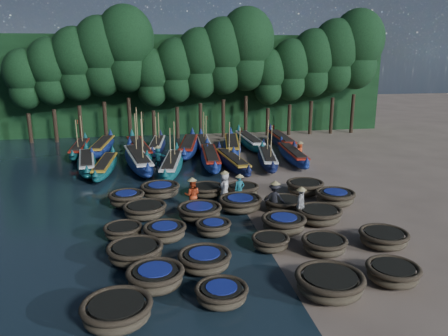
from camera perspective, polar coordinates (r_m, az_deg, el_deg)
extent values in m
plane|color=gray|center=(24.89, 2.15, -4.63)|extent=(120.00, 120.00, 0.00)
cube|color=black|center=(46.82, -3.77, 10.82)|extent=(40.00, 3.00, 10.00)
ellipsoid|color=brown|center=(14.84, -13.78, -18.07)|extent=(2.39, 2.39, 0.70)
torus|color=#382F21|center=(14.67, -13.87, -16.98)|extent=(2.28, 2.28, 0.21)
cylinder|color=black|center=(14.65, -13.88, -16.84)|extent=(1.74, 1.74, 0.06)
ellipsoid|color=brown|center=(16.46, -8.93, -14.25)|extent=(2.57, 2.57, 0.72)
torus|color=#382F21|center=(16.30, -8.98, -13.21)|extent=(2.13, 2.13, 0.22)
cylinder|color=black|center=(16.28, -8.98, -13.08)|extent=(1.61, 1.61, 0.07)
cylinder|color=navy|center=(16.25, -8.99, -12.94)|extent=(1.24, 1.24, 0.04)
ellipsoid|color=brown|center=(15.50, -0.32, -16.35)|extent=(2.17, 2.17, 0.57)
torus|color=#382F21|center=(15.36, -0.32, -15.49)|extent=(1.86, 1.86, 0.17)
cylinder|color=black|center=(15.34, -0.32, -15.38)|extent=(1.41, 1.41, 0.05)
cylinder|color=navy|center=(15.33, -0.32, -15.27)|extent=(1.09, 1.09, 0.03)
ellipsoid|color=brown|center=(16.30, 13.60, -14.76)|extent=(2.58, 2.58, 0.74)
torus|color=#382F21|center=(16.13, 13.68, -13.68)|extent=(2.47, 2.47, 0.22)
cylinder|color=black|center=(16.11, 13.69, -13.54)|extent=(1.88, 1.88, 0.07)
ellipsoid|color=brown|center=(17.77, 21.15, -12.93)|extent=(2.16, 2.16, 0.65)
torus|color=#382F21|center=(17.63, 21.25, -12.05)|extent=(2.01, 2.01, 0.20)
cylinder|color=black|center=(17.62, 21.26, -11.93)|extent=(1.52, 1.52, 0.06)
ellipsoid|color=brown|center=(18.49, -11.52, -10.99)|extent=(2.48, 2.48, 0.68)
torus|color=#382F21|center=(18.36, -11.57, -10.10)|extent=(2.32, 2.32, 0.21)
cylinder|color=black|center=(18.34, -11.57, -9.98)|extent=(1.77, 1.77, 0.06)
ellipsoid|color=brown|center=(17.54, -2.54, -12.21)|extent=(2.29, 2.29, 0.67)
torus|color=#382F21|center=(17.40, -2.55, -11.29)|extent=(2.13, 2.13, 0.20)
cylinder|color=black|center=(17.38, -2.55, -11.18)|extent=(1.62, 1.62, 0.06)
cylinder|color=navy|center=(17.36, -2.56, -11.06)|extent=(1.24, 1.24, 0.04)
ellipsoid|color=brown|center=(19.26, 6.08, -9.84)|extent=(1.85, 1.85, 0.58)
torus|color=#382F21|center=(19.15, 6.11, -9.10)|extent=(1.67, 1.67, 0.18)
cylinder|color=black|center=(19.14, 6.11, -9.00)|extent=(1.25, 1.25, 0.05)
ellipsoid|color=brown|center=(19.32, 12.95, -9.98)|extent=(1.80, 1.80, 0.64)
torus|color=#382F21|center=(19.20, 13.00, -9.17)|extent=(1.95, 1.95, 0.19)
cylinder|color=black|center=(19.18, 13.01, -9.06)|extent=(1.48, 1.48, 0.06)
ellipsoid|color=brown|center=(20.69, 20.10, -8.81)|extent=(2.42, 2.42, 0.65)
torus|color=#382F21|center=(20.57, 20.17, -8.03)|extent=(2.16, 2.16, 0.20)
cylinder|color=black|center=(20.55, 20.18, -7.93)|extent=(1.65, 1.65, 0.06)
ellipsoid|color=brown|center=(20.80, -13.04, -8.22)|extent=(2.13, 2.13, 0.58)
torus|color=#382F21|center=(20.70, -13.08, -7.53)|extent=(1.78, 1.78, 0.17)
cylinder|color=black|center=(20.68, -13.09, -7.44)|extent=(1.35, 1.35, 0.05)
ellipsoid|color=brown|center=(20.23, -7.73, -8.51)|extent=(2.39, 2.39, 0.66)
torus|color=#382F21|center=(20.11, -7.76, -7.69)|extent=(1.99, 1.99, 0.20)
cylinder|color=black|center=(20.10, -7.76, -7.59)|extent=(1.50, 1.50, 0.06)
cylinder|color=navy|center=(20.08, -7.77, -7.48)|extent=(1.15, 1.15, 0.04)
ellipsoid|color=brown|center=(20.64, -1.40, -7.98)|extent=(2.06, 2.06, 0.60)
torus|color=#382F21|center=(20.53, -1.40, -7.26)|extent=(1.71, 1.71, 0.18)
cylinder|color=black|center=(20.52, -1.40, -7.17)|extent=(1.28, 1.28, 0.05)
cylinder|color=navy|center=(20.50, -1.41, -7.08)|extent=(0.98, 0.98, 0.04)
ellipsoid|color=brown|center=(20.96, 7.80, -7.52)|extent=(2.55, 2.55, 0.75)
torus|color=#382F21|center=(20.83, 7.83, -6.62)|extent=(2.15, 2.15, 0.23)
cylinder|color=black|center=(20.82, 7.84, -6.50)|extent=(1.61, 1.61, 0.07)
cylinder|color=navy|center=(20.80, 7.84, -6.38)|extent=(1.24, 1.24, 0.05)
ellipsoid|color=brown|center=(22.47, 12.29, -6.23)|extent=(2.81, 2.81, 0.71)
torus|color=#382F21|center=(22.35, 12.34, -5.44)|extent=(2.30, 2.30, 0.21)
cylinder|color=black|center=(22.34, 12.34, -5.34)|extent=(1.75, 1.75, 0.06)
ellipsoid|color=brown|center=(22.98, -10.27, -5.67)|extent=(2.41, 2.41, 0.68)
torus|color=#382F21|center=(22.87, -10.31, -4.92)|extent=(2.25, 2.25, 0.21)
cylinder|color=black|center=(22.86, -10.31, -4.83)|extent=(1.71, 1.71, 0.06)
ellipsoid|color=brown|center=(22.47, -3.21, -5.94)|extent=(2.83, 2.83, 0.67)
torus|color=#382F21|center=(22.36, -3.22, -5.19)|extent=(2.30, 2.30, 0.20)
cylinder|color=black|center=(22.34, -3.22, -5.09)|extent=(1.76, 1.76, 0.06)
cylinder|color=navy|center=(22.33, -3.22, -4.99)|extent=(1.35, 1.35, 0.04)
ellipsoid|color=brown|center=(23.57, 2.12, -4.86)|extent=(2.48, 2.48, 0.70)
torus|color=#382F21|center=(23.46, 2.13, -4.10)|extent=(2.36, 2.36, 0.21)
cylinder|color=black|center=(23.45, 2.13, -4.00)|extent=(1.80, 1.80, 0.06)
cylinder|color=navy|center=(23.44, 2.13, -3.91)|extent=(1.38, 1.38, 0.04)
ellipsoid|color=brown|center=(23.83, 7.79, -4.86)|extent=(2.43, 2.43, 0.64)
torus|color=#382F21|center=(23.73, 7.82, -4.18)|extent=(2.12, 2.12, 0.19)
cylinder|color=black|center=(23.72, 7.82, -4.09)|extent=(1.62, 1.62, 0.06)
ellipsoid|color=brown|center=(25.22, 14.30, -3.96)|extent=(2.10, 2.10, 0.73)
torus|color=#382F21|center=(25.11, 14.35, -3.22)|extent=(2.23, 2.23, 0.22)
cylinder|color=black|center=(25.10, 14.36, -3.12)|extent=(1.69, 1.69, 0.07)
cylinder|color=navy|center=(25.09, 14.36, -3.03)|extent=(1.30, 1.30, 0.04)
ellipsoid|color=brown|center=(24.87, -12.60, -4.14)|extent=(2.35, 2.35, 0.72)
torus|color=#382F21|center=(24.76, -12.64, -3.40)|extent=(2.01, 2.01, 0.22)
cylinder|color=black|center=(24.75, -12.65, -3.31)|extent=(1.50, 1.50, 0.07)
cylinder|color=navy|center=(24.73, -12.66, -3.21)|extent=(1.16, 1.16, 0.04)
ellipsoid|color=brown|center=(25.99, -8.33, -3.09)|extent=(2.63, 2.63, 0.73)
torus|color=#382F21|center=(25.89, -8.35, -2.37)|extent=(2.33, 2.33, 0.22)
cylinder|color=black|center=(25.88, -8.36, -2.27)|extent=(1.77, 1.77, 0.07)
cylinder|color=navy|center=(25.87, -8.36, -2.18)|extent=(1.36, 1.36, 0.04)
ellipsoid|color=brown|center=(25.94, -2.32, -3.08)|extent=(2.29, 2.29, 0.63)
torus|color=#382F21|center=(25.85, -2.33, -2.46)|extent=(2.10, 2.10, 0.19)
cylinder|color=black|center=(25.84, -2.33, -2.38)|extent=(1.60, 1.60, 0.06)
ellipsoid|color=brown|center=(25.71, 2.39, -3.16)|extent=(2.22, 2.22, 0.70)
torus|color=#382F21|center=(25.61, 2.40, -2.46)|extent=(1.99, 1.99, 0.21)
cylinder|color=black|center=(25.60, 2.40, -2.37)|extent=(1.49, 1.49, 0.06)
ellipsoid|color=brown|center=(26.70, 10.52, -2.68)|extent=(2.45, 2.45, 0.73)
torus|color=#382F21|center=(26.60, 10.56, -1.97)|extent=(2.26, 2.26, 0.22)
cylinder|color=black|center=(26.59, 10.56, -1.88)|extent=(1.71, 1.71, 0.07)
ellipsoid|color=#0E4A52|center=(33.26, -17.47, 0.57)|extent=(2.40, 7.77, 0.96)
cone|color=#0E4A52|center=(36.77, -17.60, 2.88)|extent=(0.42, 0.42, 0.57)
cone|color=#0E4A52|center=(29.50, -17.49, -0.06)|extent=(0.42, 0.42, 0.48)
cube|color=white|center=(33.17, -17.52, 1.24)|extent=(1.80, 6.01, 0.11)
cube|color=black|center=(33.15, -17.53, 1.37)|extent=(1.44, 5.22, 0.10)
ellipsoid|color=#0E4A52|center=(32.00, -15.24, 0.13)|extent=(1.85, 7.24, 0.90)
cone|color=#0E4A52|center=(35.21, -14.36, 2.49)|extent=(0.39, 0.39, 0.54)
cone|color=#0E4A52|center=(28.55, -16.48, -0.61)|extent=(0.39, 0.39, 0.45)
cube|color=#BF8D23|center=(31.91, -15.29, 0.78)|extent=(1.38, 5.61, 0.11)
cube|color=black|center=(31.89, -15.30, 0.91)|extent=(1.08, 4.87, 0.09)
ellipsoid|color=navy|center=(32.75, -11.16, 0.91)|extent=(3.09, 9.06, 1.11)
cone|color=navy|center=(36.81, -12.24, 3.55)|extent=(0.49, 0.49, 0.67)
cone|color=navy|center=(28.42, -9.91, 0.22)|extent=(0.49, 0.49, 0.56)
cube|color=white|center=(32.64, -11.20, 1.71)|extent=(2.33, 7.01, 0.13)
cube|color=black|center=(32.62, -11.21, 1.86)|extent=(1.88, 6.08, 0.11)
cylinder|color=#997F4C|center=(33.69, -11.47, 4.39)|extent=(0.08, 0.27, 3.12)
cylinder|color=#997F4C|center=(30.76, -10.65, 3.44)|extent=(0.08, 0.27, 3.12)
plane|color=red|center=(30.55, -10.46, 5.97)|extent=(0.00, 0.39, 0.39)
ellipsoid|color=#0E4A52|center=(31.22, -6.83, 0.29)|extent=(2.68, 8.09, 1.00)
cone|color=#0E4A52|center=(34.83, -6.19, 2.93)|extent=(0.44, 0.44, 0.60)
cone|color=#0E4A52|center=(27.34, -7.72, -0.55)|extent=(0.44, 0.44, 0.50)
cube|color=white|center=(31.12, -6.85, 1.03)|extent=(2.01, 6.26, 0.12)
cube|color=black|center=(31.10, -6.85, 1.18)|extent=(1.62, 5.43, 0.10)
cylinder|color=#997F4C|center=(32.01, -6.51, 3.59)|extent=(0.07, 0.24, 2.79)
cylinder|color=#997F4C|center=(29.40, -7.03, 2.56)|extent=(0.07, 0.24, 2.79)
plane|color=red|center=(29.15, -6.82, 4.89)|extent=(0.00, 0.35, 0.35)
ellipsoid|color=navy|center=(33.01, -1.75, 1.20)|extent=(1.97, 8.13, 1.01)
cone|color=navy|center=(36.70, -2.22, 3.65)|extent=(0.44, 0.44, 0.60)
cone|color=navy|center=(29.06, -1.18, 0.54)|extent=(0.44, 0.44, 0.50)
cube|color=maroon|center=(32.91, -1.76, 1.92)|extent=(1.46, 6.30, 0.12)
cube|color=black|center=(32.89, -1.76, 2.06)|extent=(1.13, 5.48, 0.10)
ellipsoid|color=#10123C|center=(32.04, 1.10, 0.73)|extent=(2.17, 7.65, 0.94)
cone|color=#10123C|center=(35.35, -0.64, 3.10)|extent=(0.42, 0.42, 0.57)
cone|color=#10123C|center=(28.52, 3.27, 0.09)|extent=(0.42, 0.42, 0.47)
cube|color=#BF8D23|center=(31.95, 1.10, 1.42)|extent=(1.62, 5.93, 0.11)
cube|color=black|center=(31.93, 1.10, 1.55)|extent=(1.29, 5.15, 0.09)
cylinder|color=#997F4C|center=(32.80, 0.69, 3.77)|extent=(0.07, 0.22, 2.64)
cylinder|color=#997F4C|center=(30.41, 2.06, 2.87)|extent=(0.07, 0.22, 2.64)
plane|color=red|center=(30.24, 2.34, 5.02)|extent=(0.00, 0.33, 0.33)
ellipsoid|color=#10123C|center=(33.22, 5.70, 1.17)|extent=(2.63, 7.69, 0.95)
cone|color=#10123C|center=(36.67, 5.18, 3.47)|extent=(0.42, 0.42, 0.57)
cone|color=#10123C|center=(29.52, 6.40, 0.54)|extent=(0.42, 0.42, 0.47)
cube|color=white|center=(33.13, 5.72, 1.84)|extent=(1.98, 5.95, 0.11)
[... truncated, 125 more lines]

